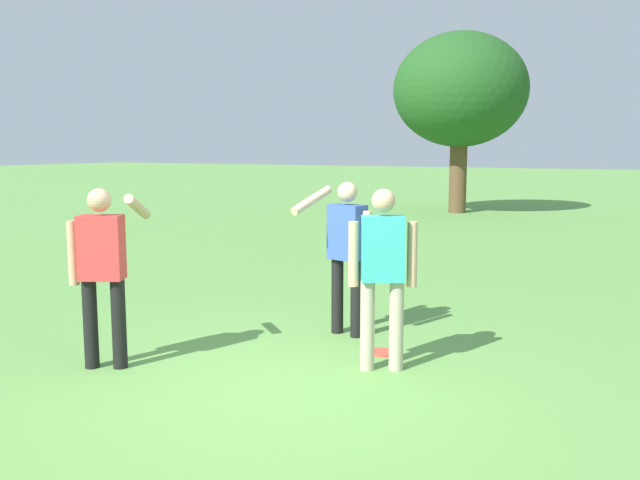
{
  "coord_description": "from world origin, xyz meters",
  "views": [
    {
      "loc": [
        2.84,
        -4.6,
        2.01
      ],
      "look_at": [
        -0.58,
        1.88,
        1.0
      ],
      "focal_mm": 38.32,
      "sensor_mm": 36.0,
      "label": 1
    }
  ],
  "objects_px": {
    "person_thrower": "(383,267)",
    "tree_tall_left": "(460,91)",
    "frisbee": "(383,352)",
    "person_catcher": "(103,264)",
    "person_bystander": "(346,246)"
  },
  "relations": [
    {
      "from": "person_bystander",
      "to": "frisbee",
      "type": "height_order",
      "value": "person_bystander"
    },
    {
      "from": "person_catcher",
      "to": "tree_tall_left",
      "type": "xyz_separation_m",
      "value": [
        -1.42,
        15.87,
        2.69
      ]
    },
    {
      "from": "frisbee",
      "to": "person_thrower",
      "type": "bearing_deg",
      "value": -69.65
    },
    {
      "from": "person_thrower",
      "to": "tree_tall_left",
      "type": "distance_m",
      "value": 15.45
    },
    {
      "from": "person_catcher",
      "to": "frisbee",
      "type": "distance_m",
      "value": 2.77
    },
    {
      "from": "frisbee",
      "to": "person_catcher",
      "type": "bearing_deg",
      "value": -143.21
    },
    {
      "from": "person_catcher",
      "to": "person_bystander",
      "type": "height_order",
      "value": "same"
    },
    {
      "from": "person_bystander",
      "to": "frisbee",
      "type": "distance_m",
      "value": 1.21
    },
    {
      "from": "person_thrower",
      "to": "tree_tall_left",
      "type": "relative_size",
      "value": 0.31
    },
    {
      "from": "person_thrower",
      "to": "frisbee",
      "type": "height_order",
      "value": "person_thrower"
    },
    {
      "from": "person_bystander",
      "to": "tree_tall_left",
      "type": "distance_m",
      "value": 14.43
    },
    {
      "from": "person_catcher",
      "to": "frisbee",
      "type": "relative_size",
      "value": 6.2
    },
    {
      "from": "frisbee",
      "to": "tree_tall_left",
      "type": "height_order",
      "value": "tree_tall_left"
    },
    {
      "from": "person_bystander",
      "to": "tree_tall_left",
      "type": "height_order",
      "value": "tree_tall_left"
    },
    {
      "from": "person_catcher",
      "to": "tree_tall_left",
      "type": "relative_size",
      "value": 0.31
    }
  ]
}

